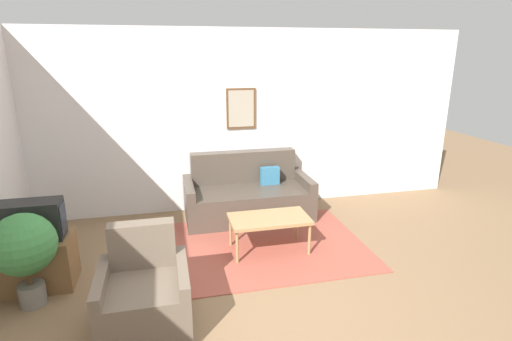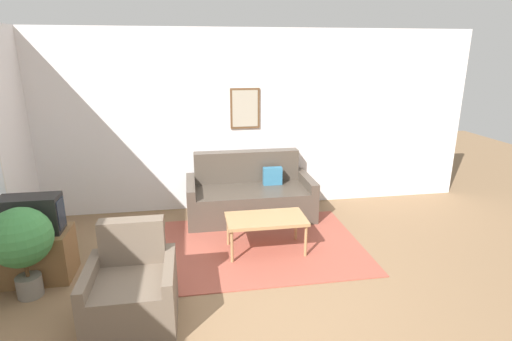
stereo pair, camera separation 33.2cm
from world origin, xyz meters
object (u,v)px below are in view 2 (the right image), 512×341
tv (31,215)px  potted_plant_tall (21,240)px  couch (250,196)px  armchair (132,291)px  coffee_table (266,221)px

tv → potted_plant_tall: size_ratio=0.64×
couch → tv: size_ratio=3.03×
couch → armchair: couch is taller
couch → armchair: bearing=-122.1°
couch → coffee_table: size_ratio=1.90×
couch → potted_plant_tall: potted_plant_tall is taller
tv → potted_plant_tall: potted_plant_tall is taller
couch → tv: bearing=-152.0°
coffee_table → armchair: (-1.43, -1.10, -0.11)m
coffee_table → couch: bearing=91.4°
couch → coffee_table: couch is taller
coffee_table → potted_plant_tall: bearing=-167.9°
armchair → potted_plant_tall: size_ratio=0.94×
tv → potted_plant_tall: (0.01, -0.35, -0.12)m
couch → coffee_table: 1.14m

